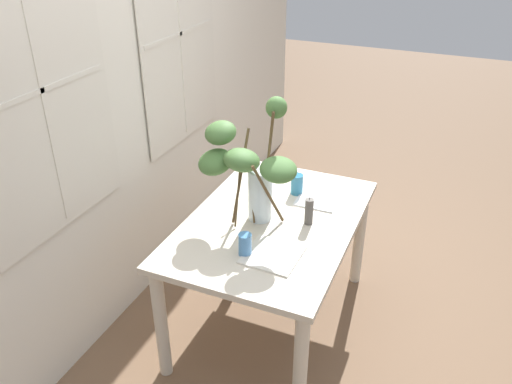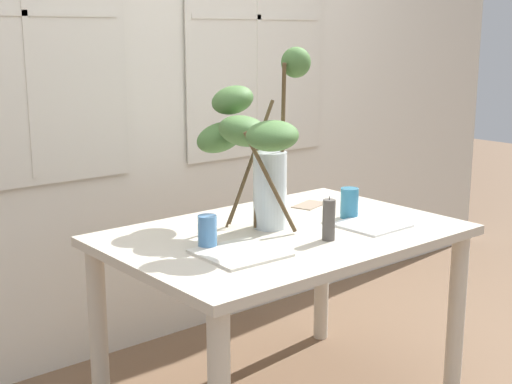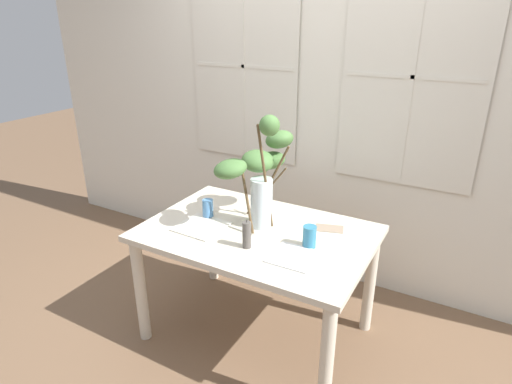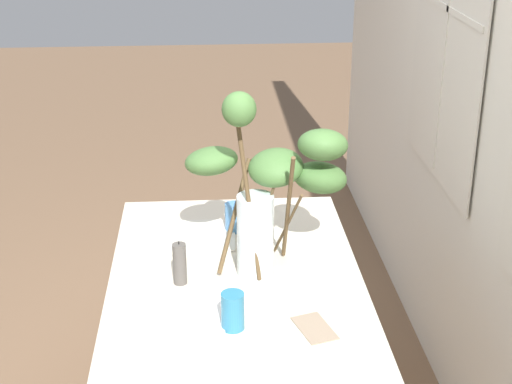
{
  "view_description": "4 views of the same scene",
  "coord_description": "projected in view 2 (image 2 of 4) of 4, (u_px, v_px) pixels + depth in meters",
  "views": [
    {
      "loc": [
        -2.28,
        -0.87,
        2.28
      ],
      "look_at": [
        -0.01,
        0.09,
        0.9
      ],
      "focal_mm": 36.81,
      "sensor_mm": 36.0,
      "label": 1
    },
    {
      "loc": [
        -1.73,
        -1.92,
        1.47
      ],
      "look_at": [
        -0.03,
        0.13,
        0.87
      ],
      "focal_mm": 49.78,
      "sensor_mm": 36.0,
      "label": 2
    },
    {
      "loc": [
        1.07,
        -1.92,
        1.89
      ],
      "look_at": [
        -0.05,
        0.08,
        0.94
      ],
      "focal_mm": 30.02,
      "sensor_mm": 36.0,
      "label": 3
    },
    {
      "loc": [
        2.38,
        -0.09,
        2.08
      ],
      "look_at": [
        -0.03,
        0.07,
        1.04
      ],
      "focal_mm": 54.34,
      "sensor_mm": 36.0,
      "label": 4
    }
  ],
  "objects": [
    {
      "name": "plate_square_right",
      "position": [
        371.0,
        225.0,
        2.75
      ],
      "size": [
        0.24,
        0.24,
        0.01
      ],
      "primitive_type": "cube",
      "rotation": [
        0.0,
        0.0,
        0.01
      ],
      "color": "white",
      "rests_on": "dining_table"
    },
    {
      "name": "back_wall_with_windows",
      "position": [
        148.0,
        68.0,
        3.26
      ],
      "size": [
        5.16,
        0.14,
        2.6
      ],
      "color": "silver",
      "rests_on": "ground"
    },
    {
      "name": "napkin_folded",
      "position": [
        310.0,
        205.0,
        3.08
      ],
      "size": [
        0.18,
        0.14,
        0.0
      ],
      "primitive_type": "cube",
      "rotation": [
        0.0,
        0.0,
        0.3
      ],
      "color": "gray",
      "rests_on": "dining_table"
    },
    {
      "name": "dining_table",
      "position": [
        283.0,
        258.0,
        2.71
      ],
      "size": [
        1.31,
        0.88,
        0.73
      ],
      "color": "beige",
      "rests_on": "ground"
    },
    {
      "name": "drinking_glass_blue_left",
      "position": [
        207.0,
        232.0,
        2.46
      ],
      "size": [
        0.07,
        0.07,
        0.12
      ],
      "primitive_type": "cylinder",
      "color": "#4C84BC",
      "rests_on": "dining_table"
    },
    {
      "name": "drinking_glass_blue_right",
      "position": [
        349.0,
        203.0,
        2.86
      ],
      "size": [
        0.07,
        0.07,
        0.12
      ],
      "primitive_type": "cylinder",
      "color": "teal",
      "rests_on": "dining_table"
    },
    {
      "name": "plate_square_left",
      "position": [
        240.0,
        253.0,
        2.4
      ],
      "size": [
        0.27,
        0.27,
        0.01
      ],
      "primitive_type": "cube",
      "rotation": [
        0.0,
        0.0,
        -0.03
      ],
      "color": "silver",
      "rests_on": "dining_table"
    },
    {
      "name": "pillar_candle",
      "position": [
        329.0,
        220.0,
        2.55
      ],
      "size": [
        0.05,
        0.05,
        0.16
      ],
      "color": "#514C47",
      "rests_on": "dining_table"
    },
    {
      "name": "vase_with_branches",
      "position": [
        252.0,
        143.0,
        2.68
      ],
      "size": [
        0.41,
        0.63,
        0.69
      ],
      "color": "silver",
      "rests_on": "dining_table"
    }
  ]
}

